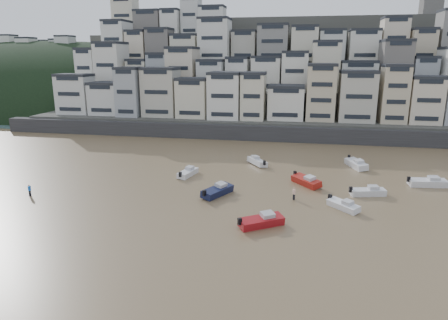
% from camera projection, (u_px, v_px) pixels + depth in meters
% --- Properties ---
extents(ground, '(400.00, 400.00, 0.00)m').
position_uv_depth(ground, '(112.00, 290.00, 34.00)').
color(ground, brown).
rests_on(ground, ground).
extents(sea_strip, '(340.00, 340.00, 0.00)m').
position_uv_depth(sea_strip, '(37.00, 97.00, 191.88)').
color(sea_strip, '#435A5F').
rests_on(sea_strip, ground).
extents(harbor_wall, '(140.00, 3.00, 3.50)m').
position_uv_depth(harbor_wall, '(277.00, 133.00, 93.48)').
color(harbor_wall, '#38383A').
rests_on(harbor_wall, ground).
extents(hillside, '(141.04, 66.00, 50.00)m').
position_uv_depth(hillside, '(301.00, 76.00, 127.62)').
color(hillside, '#4C4C47').
rests_on(hillside, ground).
extents(headland, '(216.00, 135.00, 53.33)m').
position_uv_depth(headland, '(53.00, 100.00, 179.63)').
color(headland, black).
rests_on(headland, ground).
extents(boat_e, '(5.25, 5.91, 1.63)m').
position_uv_depth(boat_e, '(306.00, 180.00, 61.55)').
color(boat_e, maroon).
rests_on(boat_e, ground).
extents(boat_c, '(4.52, 6.36, 1.67)m').
position_uv_depth(boat_c, '(217.00, 190.00, 57.04)').
color(boat_c, '#12183A').
rests_on(boat_c, ground).
extents(boat_g, '(6.29, 2.72, 1.66)m').
position_uv_depth(boat_g, '(428.00, 181.00, 60.91)').
color(boat_g, silver).
rests_on(boat_g, ground).
extents(boat_f, '(2.85, 5.63, 1.47)m').
position_uv_depth(boat_f, '(188.00, 172.00, 66.34)').
color(boat_f, silver).
rests_on(boat_f, ground).
extents(boat_h, '(4.70, 5.71, 1.54)m').
position_uv_depth(boat_h, '(257.00, 161.00, 73.16)').
color(boat_h, silver).
rests_on(boat_h, ground).
extents(boat_i, '(4.04, 6.76, 1.75)m').
position_uv_depth(boat_i, '(356.00, 163.00, 71.25)').
color(boat_i, silver).
rests_on(boat_i, ground).
extents(boat_d, '(5.67, 3.02, 1.47)m').
position_uv_depth(boat_d, '(368.00, 190.00, 57.01)').
color(boat_d, silver).
rests_on(boat_d, ground).
extents(boat_b, '(4.59, 4.77, 1.36)m').
position_uv_depth(boat_b, '(343.00, 204.00, 51.81)').
color(boat_b, white).
rests_on(boat_b, ground).
extents(boat_a, '(6.01, 4.94, 1.62)m').
position_uv_depth(boat_a, '(261.00, 220.00, 46.57)').
color(boat_a, maroon).
rests_on(boat_a, ground).
extents(person_blue, '(0.44, 0.44, 1.74)m').
position_uv_depth(person_blue, '(30.00, 190.00, 56.66)').
color(person_blue, blue).
rests_on(person_blue, ground).
extents(person_pink, '(0.44, 0.44, 1.74)m').
position_uv_depth(person_pink, '(294.00, 194.00, 55.20)').
color(person_pink, beige).
rests_on(person_pink, ground).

